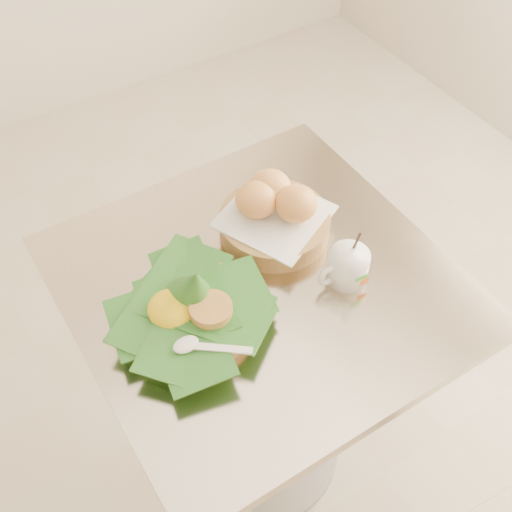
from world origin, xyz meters
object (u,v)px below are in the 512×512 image
cafe_table (259,343)px  bread_basket (274,214)px  rice_basket (190,307)px  coffee_mug (347,266)px

cafe_table → bread_basket: bread_basket is taller
rice_basket → bread_basket: bearing=24.0°
cafe_table → coffee_mug: (0.14, -0.08, 0.26)m
bread_basket → rice_basket: bearing=-156.0°
bread_basket → coffee_mug: (0.05, -0.18, -0.01)m
rice_basket → bread_basket: 0.27m
rice_basket → coffee_mug: 0.30m
cafe_table → rice_basket: (-0.15, -0.01, 0.26)m
cafe_table → rice_basket: 0.30m
bread_basket → cafe_table: bearing=-134.1°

